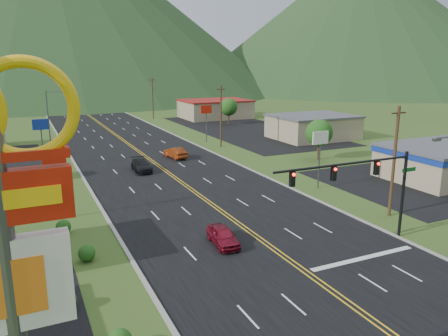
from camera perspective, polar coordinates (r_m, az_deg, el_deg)
name	(u,v)px	position (r m, az deg, el deg)	size (l,w,h in m)	color
pylon_sign	(3,239)	(12.70, -26.91, -8.30)	(4.32, 0.60, 14.00)	#59595E
traffic_signal	(365,178)	(34.04, 17.98, -1.26)	(13.10, 0.43, 7.00)	black
streetlight_west	(50,113)	(80.46, -21.80, 6.66)	(3.28, 0.25, 9.00)	#59595E
building_east_mid	(313,127)	(81.69, 11.52, 5.31)	(14.40, 11.40, 4.30)	gray
building_east_far	(215,109)	(109.85, -1.16, 7.73)	(16.40, 12.40, 4.50)	gray
pole_sign_west_a	(54,164)	(40.87, -21.28, 0.51)	(2.00, 0.18, 6.40)	#59595E
pole_sign_west_b	(41,129)	(62.52, -22.81, 4.68)	(2.00, 0.18, 6.40)	#59595E
pole_sign_east_a	(320,144)	(48.65, 12.45, 3.12)	(2.00, 0.18, 6.40)	#59595E
pole_sign_east_b	(206,113)	(76.26, -2.34, 7.18)	(2.00, 0.18, 6.40)	#59595E
tree_east_a	(319,133)	(63.64, 12.32, 4.51)	(3.84, 3.84, 5.82)	#382314
tree_east_b	(229,107)	(98.01, 0.63, 7.97)	(3.84, 3.84, 5.82)	#382314
utility_pole_a	(394,161)	(41.69, 21.33, 0.86)	(1.60, 0.28, 10.00)	#382314
utility_pole_b	(221,116)	(71.90, -0.41, 6.85)	(1.60, 0.28, 10.00)	#382314
utility_pole_c	(153,98)	(109.36, -9.30, 9.04)	(1.60, 0.28, 10.00)	#382314
utility_pole_d	(118,89)	(148.15, -13.64, 10.02)	(1.60, 0.28, 10.00)	#382314
mountain_ne	(358,19)	(249.01, 17.16, 18.06)	(180.00, 180.00, 70.00)	#1B3116
car_red_near	(223,236)	(33.85, -0.14, -8.92)	(1.65, 4.11, 1.40)	maroon
car_dark_mid	(141,166)	(56.97, -10.73, 0.30)	(2.08, 5.11, 1.48)	black
car_red_far	(175,153)	(64.03, -6.39, 1.97)	(1.65, 4.74, 1.56)	maroon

